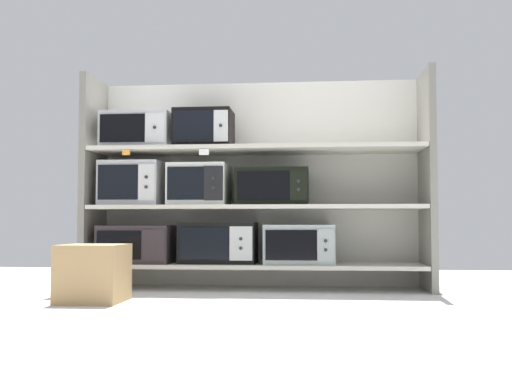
{
  "coord_description": "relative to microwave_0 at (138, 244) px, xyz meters",
  "views": [
    {
      "loc": [
        0.42,
        -4.48,
        0.48
      ],
      "look_at": [
        0.0,
        0.0,
        0.72
      ],
      "focal_mm": 42.36,
      "sensor_mm": 36.0,
      "label": 1
    }
  ],
  "objects": [
    {
      "name": "price_tag_1",
      "position": [
        0.55,
        -0.25,
        0.67
      ],
      "size": [
        0.07,
        0.0,
        0.04
      ],
      "primitive_type": "cube",
      "color": "white"
    },
    {
      "name": "microwave_6",
      "position": [
        -0.01,
        -0.0,
        0.86
      ],
      "size": [
        0.52,
        0.36,
        0.27
      ],
      "color": "#BABDC1",
      "rests_on": "shelf_2"
    },
    {
      "name": "microwave_4",
      "position": [
        0.47,
        -0.0,
        0.45
      ],
      "size": [
        0.43,
        0.42,
        0.31
      ],
      "color": "silver",
      "rests_on": "shelf_1"
    },
    {
      "name": "upright_left",
      "position": [
        -0.36,
        0.0,
        0.47
      ],
      "size": [
        0.05,
        0.49,
        1.6
      ],
      "primitive_type": "cube",
      "color": "gray",
      "rests_on": "ground"
    },
    {
      "name": "microwave_1",
      "position": [
        0.62,
        -0.0,
        0.01
      ],
      "size": [
        0.56,
        0.35,
        0.31
      ],
      "color": "black",
      "rests_on": "shelf_0"
    },
    {
      "name": "shelf_0",
      "position": [
        0.9,
        0.0,
        -0.16
      ],
      "size": [
        2.45,
        0.49,
        0.03
      ],
      "primitive_type": "cube",
      "color": "beige",
      "rests_on": "ground"
    },
    {
      "name": "shelf_1",
      "position": [
        0.9,
        0.0,
        0.28
      ],
      "size": [
        2.45,
        0.49,
        0.03
      ],
      "primitive_type": "cube",
      "color": "beige"
    },
    {
      "name": "ground",
      "position": [
        0.9,
        -1.0,
        -0.34
      ],
      "size": [
        6.45,
        6.0,
        0.02
      ],
      "primitive_type": "cube",
      "color": "silver"
    },
    {
      "name": "microwave_7",
      "position": [
        0.5,
        -0.0,
        0.87
      ],
      "size": [
        0.43,
        0.35,
        0.29
      ],
      "color": "black",
      "rests_on": "shelf_2"
    },
    {
      "name": "back_panel",
      "position": [
        0.9,
        0.27,
        0.47
      ],
      "size": [
        2.65,
        0.04,
        1.6
      ],
      "primitive_type": "cube",
      "color": "beige",
      "rests_on": "ground"
    },
    {
      "name": "upright_right",
      "position": [
        2.15,
        0.0,
        0.47
      ],
      "size": [
        0.05,
        0.49,
        1.6
      ],
      "primitive_type": "cube",
      "color": "gray",
      "rests_on": "ground"
    },
    {
      "name": "microwave_2",
      "position": [
        1.22,
        -0.0,
        0.0
      ],
      "size": [
        0.51,
        0.42,
        0.29
      ],
      "color": "#9DA8A7",
      "rests_on": "shelf_0"
    },
    {
      "name": "microwave_3",
      "position": [
        -0.04,
        -0.0,
        0.46
      ],
      "size": [
        0.45,
        0.4,
        0.33
      ],
      "color": "#BABAC1",
      "rests_on": "shelf_1"
    },
    {
      "name": "shelf_2",
      "position": [
        0.9,
        0.0,
        0.71
      ],
      "size": [
        2.45,
        0.49,
        0.03
      ],
      "primitive_type": "cube",
      "color": "beige"
    },
    {
      "name": "microwave_0",
      "position": [
        0.0,
        0.0,
        0.0
      ],
      "size": [
        0.53,
        0.42,
        0.28
      ],
      "color": "#342B2F",
      "rests_on": "shelf_0"
    },
    {
      "name": "microwave_5",
      "position": [
        1.02,
        -0.0,
        0.43
      ],
      "size": [
        0.53,
        0.4,
        0.27
      ],
      "color": "black",
      "rests_on": "shelf_1"
    },
    {
      "name": "shipping_carton",
      "position": [
        -0.04,
        -0.83,
        -0.15
      ],
      "size": [
        0.38,
        0.38,
        0.36
      ],
      "primitive_type": "cube",
      "color": "tan",
      "rests_on": "ground"
    },
    {
      "name": "price_tag_0",
      "position": [
        -0.02,
        -0.25,
        0.67
      ],
      "size": [
        0.05,
        0.0,
        0.04
      ],
      "primitive_type": "cube",
      "color": "orange"
    }
  ]
}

